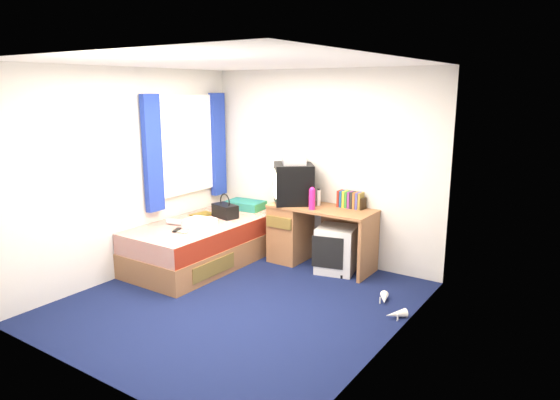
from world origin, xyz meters
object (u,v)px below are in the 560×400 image
Objects in this scene: water_bottle at (175,222)px; magazine at (202,214)px; pillow at (245,205)px; crt_tv at (293,183)px; towel at (200,223)px; colour_swatch_fan at (179,232)px; aerosol_can at (318,198)px; remote_control at (177,230)px; vcr at (294,161)px; white_heels at (390,306)px; pink_water_bottle at (312,200)px; picture_frame at (363,204)px; handbag at (225,210)px; storage_cube at (336,249)px; bed at (205,242)px; desk at (303,231)px.

magazine is at bearing 95.68° from water_bottle.
magazine is at bearing -114.07° from pillow.
crt_tv is 2.13× the size of towel.
water_bottle reaches higher than colour_swatch_fan.
remote_control is at bearing -132.61° from aerosol_can.
towel is 0.29m from remote_control.
crt_tv is 1.75× the size of vcr.
aerosol_can is 0.38× the size of white_heels.
pillow is 1.15m from water_bottle.
crt_tv is 0.44m from pink_water_bottle.
pink_water_bottle is (1.21, -0.26, 0.27)m from pillow.
pink_water_bottle is 0.76× the size of towel.
crt_tv reaches higher than white_heels.
pink_water_bottle reaches higher than picture_frame.
crt_tv is 1.54m from remote_control.
handbag is at bearing -98.80° from crt_tv.
colour_swatch_fan is at bearing -153.90° from storage_cube.
storage_cube is 0.67m from pink_water_bottle.
picture_frame is 0.88× the size of remote_control.
colour_swatch_fan is (-0.76, -1.25, -0.45)m from crt_tv.
pillow reaches higher than storage_cube.
aerosol_can is at bearing 49.66° from colour_swatch_fan.
pillow is at bearing 79.72° from water_bottle.
water_bottle is (-0.21, -1.13, -0.02)m from pillow.
towel is 1.99× the size of remote_control.
aerosol_can is 1.22× the size of remote_control.
colour_swatch_fan reaches higher than bed.
white_heels is (0.95, -0.66, -0.24)m from storage_cube.
magazine is at bearing -158.06° from desk.
bed is at bearing -143.46° from desk.
colour_swatch_fan is at bearing -136.69° from pink_water_bottle.
colour_swatch_fan is (-1.42, -1.18, 0.27)m from storage_cube.
storage_cube is 2.76× the size of water_bottle.
crt_tv is 4.84× the size of picture_frame.
aerosol_can is at bearing 59.53° from vcr.
remote_control is (-1.20, -1.05, -0.32)m from pink_water_bottle.
vcr reaches higher than crt_tv.
aerosol_can is (0.34, 0.05, -0.15)m from crt_tv.
aerosol_can is 0.52× the size of handbag.
storage_cube is 1.07× the size of white_heels.
pillow is 1.20m from aerosol_can.
water_bottle is 1.25× the size of remote_control.
handbag is 1.89× the size of water_bottle.
vcr reaches higher than water_bottle.
pillow is 1.59× the size of towel.
towel reaches higher than water_bottle.
bed is 0.49m from handbag.
magazine is (-1.47, -0.32, -0.32)m from pink_water_bottle.
pink_water_bottle is at bearing 26.80° from vcr.
handbag is at bearing 60.28° from remote_control.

